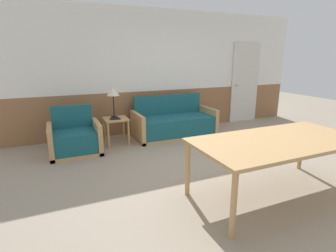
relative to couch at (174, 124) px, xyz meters
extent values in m
plane|color=gray|center=(0.01, -2.04, -0.26)|extent=(16.00, 16.00, 0.00)
cube|color=#8E603D|center=(0.01, 0.59, 0.21)|extent=(7.20, 0.06, 0.94)
cube|color=white|center=(0.01, 0.59, 1.56)|extent=(7.20, 0.06, 1.76)
cube|color=tan|center=(0.00, -0.02, -0.23)|extent=(1.76, 0.82, 0.06)
cube|color=#195660|center=(0.00, -0.04, -0.02)|extent=(1.60, 0.74, 0.37)
cube|color=#195660|center=(0.00, 0.34, 0.38)|extent=(1.60, 0.10, 0.43)
cube|color=tan|center=(-0.84, -0.02, 0.02)|extent=(0.08, 0.82, 0.57)
cube|color=tan|center=(0.84, -0.02, 0.02)|extent=(0.08, 0.82, 0.57)
cube|color=tan|center=(-2.09, -0.28, -0.23)|extent=(0.87, 0.72, 0.06)
cube|color=#195660|center=(-2.09, -0.30, -0.03)|extent=(0.71, 0.64, 0.35)
cube|color=#195660|center=(-2.09, 0.03, 0.35)|extent=(0.71, 0.10, 0.41)
cube|color=tan|center=(-2.48, -0.28, 0.01)|extent=(0.08, 0.72, 0.55)
cube|color=tan|center=(-1.69, -0.28, 0.01)|extent=(0.08, 0.72, 0.55)
cube|color=tan|center=(-1.29, -0.04, 0.24)|extent=(0.46, 0.46, 0.03)
cylinder|color=tan|center=(-1.48, -0.23, -0.02)|extent=(0.04, 0.04, 0.49)
cylinder|color=tan|center=(-1.09, -0.23, -0.02)|extent=(0.04, 0.04, 0.49)
cylinder|color=tan|center=(-1.48, 0.16, -0.02)|extent=(0.04, 0.04, 0.49)
cylinder|color=tan|center=(-1.09, 0.16, -0.02)|extent=(0.04, 0.04, 0.49)
cylinder|color=black|center=(-1.29, 0.04, 0.27)|extent=(0.13, 0.13, 0.02)
cylinder|color=black|center=(-1.29, 0.04, 0.49)|extent=(0.02, 0.02, 0.42)
cone|color=beige|center=(-1.29, 0.04, 0.78)|extent=(0.25, 0.25, 0.17)
cube|color=black|center=(-1.31, -0.11, 0.27)|extent=(0.20, 0.12, 0.02)
cube|color=tan|center=(0.06, -2.84, 0.45)|extent=(2.10, 1.03, 0.04)
cylinder|color=tan|center=(-0.93, -3.30, 0.08)|extent=(0.06, 0.06, 0.70)
cylinder|color=tan|center=(-0.93, -2.38, 0.08)|extent=(0.06, 0.06, 0.70)
cylinder|color=tan|center=(1.05, -2.38, 0.08)|extent=(0.06, 0.06, 0.70)
cube|color=silver|center=(2.31, 0.53, 0.76)|extent=(0.84, 0.04, 2.05)
sphere|color=silver|center=(2.01, 0.49, 0.72)|extent=(0.06, 0.06, 0.06)
camera|label=1|loc=(-2.36, -5.03, 1.43)|focal=28.00mm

